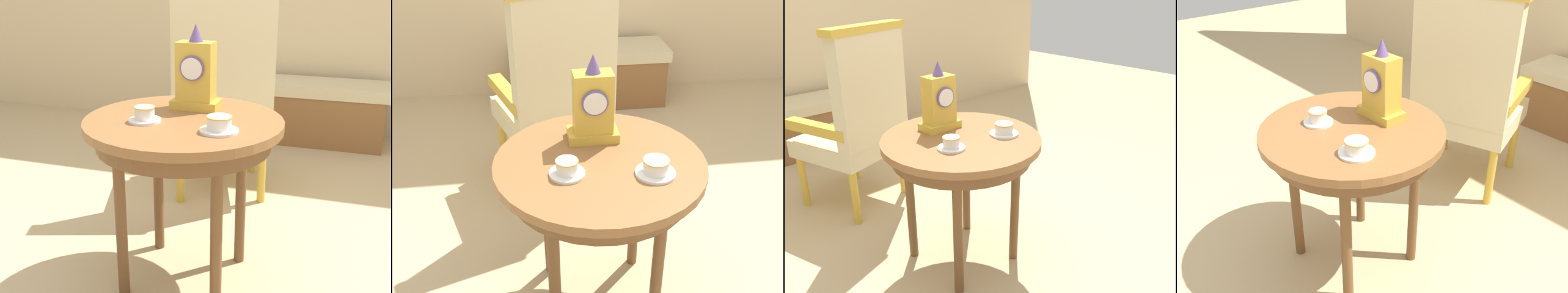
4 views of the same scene
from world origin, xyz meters
TOP-DOWN VIEW (x-y plane):
  - ground_plane at (0.00, 0.00)m, footprint 10.00×10.00m
  - side_table at (-0.07, -0.02)m, footprint 0.75×0.75m
  - teacup_left at (-0.19, -0.10)m, footprint 0.12×0.12m
  - teacup_right at (0.10, -0.13)m, footprint 0.14×0.14m
  - mantel_clock at (-0.07, 0.14)m, footprint 0.19×0.11m
  - armchair at (-0.16, 0.83)m, footprint 0.68×0.67m
  - window_bench at (0.17, 1.95)m, footprint 1.15×0.40m

SIDE VIEW (x-z plane):
  - ground_plane at x=0.00m, z-range 0.00..0.00m
  - window_bench at x=0.17m, z-range 0.00..0.44m
  - armchair at x=-0.16m, z-range 0.02..1.16m
  - side_table at x=-0.07m, z-range 0.26..0.95m
  - teacup_left at x=-0.19m, z-range 0.68..0.74m
  - teacup_right at x=0.10m, z-range 0.68..0.74m
  - mantel_clock at x=-0.07m, z-range 0.65..0.99m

